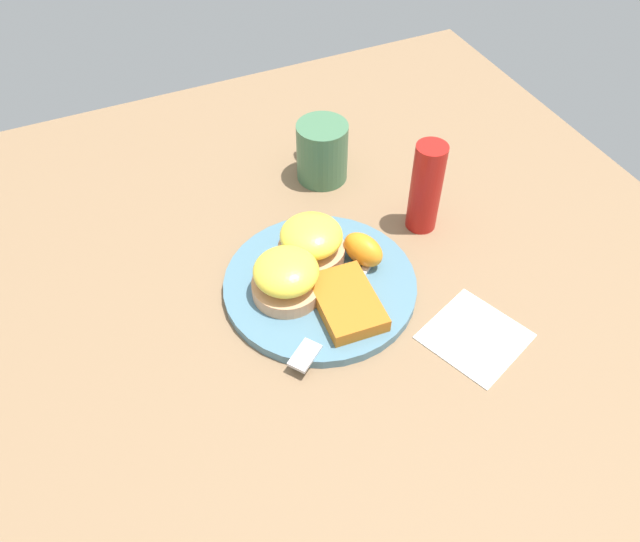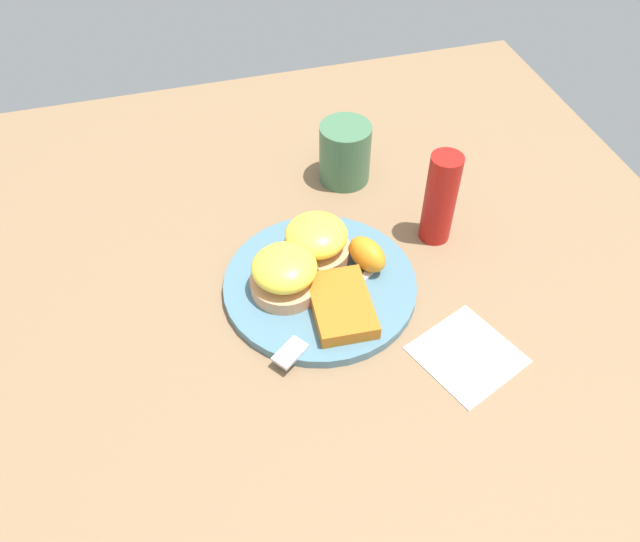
% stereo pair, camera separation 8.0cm
% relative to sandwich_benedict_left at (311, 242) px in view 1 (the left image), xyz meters
% --- Properties ---
extents(ground_plane, '(1.10, 1.10, 0.00)m').
position_rel_sandwich_benedict_left_xyz_m(ground_plane, '(-0.05, 0.01, -0.04)').
color(ground_plane, '#846647').
extents(plate, '(0.25, 0.25, 0.01)m').
position_rel_sandwich_benedict_left_xyz_m(plate, '(-0.05, 0.01, -0.04)').
color(plate, slate).
rests_on(plate, ground_plane).
extents(sandwich_benedict_left, '(0.09, 0.09, 0.06)m').
position_rel_sandwich_benedict_left_xyz_m(sandwich_benedict_left, '(0.00, 0.00, 0.00)').
color(sandwich_benedict_left, tan).
rests_on(sandwich_benedict_left, plate).
extents(sandwich_benedict_right, '(0.09, 0.09, 0.06)m').
position_rel_sandwich_benedict_left_xyz_m(sandwich_benedict_right, '(-0.05, 0.05, 0.00)').
color(sandwich_benedict_right, tan).
rests_on(sandwich_benedict_right, plate).
extents(hashbrown_patty, '(0.11, 0.08, 0.02)m').
position_rel_sandwich_benedict_left_xyz_m(hashbrown_patty, '(-0.10, -0.00, -0.02)').
color(hashbrown_patty, '#BA671C').
rests_on(hashbrown_patty, plate).
extents(orange_wedge, '(0.07, 0.06, 0.04)m').
position_rel_sandwich_benedict_left_xyz_m(orange_wedge, '(-0.04, -0.06, -0.01)').
color(orange_wedge, orange).
rests_on(orange_wedge, plate).
extents(fork, '(0.14, 0.18, 0.00)m').
position_rel_sandwich_benedict_left_xyz_m(fork, '(-0.11, 0.02, -0.03)').
color(fork, silver).
rests_on(fork, plate).
extents(cup, '(0.11, 0.08, 0.09)m').
position_rel_sandwich_benedict_left_xyz_m(cup, '(0.17, -0.09, 0.00)').
color(cup, '#42704C').
rests_on(cup, ground_plane).
extents(napkin, '(0.14, 0.14, 0.00)m').
position_rel_sandwich_benedict_left_xyz_m(napkin, '(-0.20, -0.13, -0.04)').
color(napkin, white).
rests_on(napkin, ground_plane).
extents(condiment_bottle, '(0.04, 0.04, 0.14)m').
position_rel_sandwich_benedict_left_xyz_m(condiment_bottle, '(0.01, -0.18, 0.03)').
color(condiment_bottle, '#B21914').
rests_on(condiment_bottle, ground_plane).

